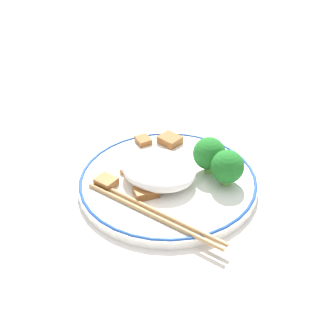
{
  "coord_description": "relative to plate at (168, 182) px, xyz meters",
  "views": [
    {
      "loc": [
        0.29,
        -0.47,
        0.43
      ],
      "look_at": [
        0.0,
        0.0,
        0.03
      ],
      "focal_mm": 50.0,
      "sensor_mm": 36.0,
      "label": 1
    }
  ],
  "objects": [
    {
      "name": "meat_near_front",
      "position": [
        -0.09,
        0.06,
        0.01
      ],
      "size": [
        0.03,
        0.03,
        0.01
      ],
      "color": "brown",
      "rests_on": "plate"
    },
    {
      "name": "meat_near_left",
      "position": [
        -0.05,
        0.09,
        0.01
      ],
      "size": [
        0.04,
        0.03,
        0.01
      ],
      "color": "brown",
      "rests_on": "plate"
    },
    {
      "name": "plate",
      "position": [
        0.0,
        0.0,
        0.0
      ],
      "size": [
        0.27,
        0.27,
        0.02
      ],
      "color": "white",
      "rests_on": "ground_plane"
    },
    {
      "name": "meat_mid_left",
      "position": [
        -0.01,
        0.03,
        0.01
      ],
      "size": [
        0.04,
        0.04,
        0.01
      ],
      "color": "brown",
      "rests_on": "plate"
    },
    {
      "name": "meat_on_rice_edge",
      "position": [
        -0.01,
        -0.05,
        0.01
      ],
      "size": [
        0.04,
        0.04,
        0.01
      ],
      "color": "brown",
      "rests_on": "plate"
    },
    {
      "name": "chopsticks",
      "position": [
        0.03,
        -0.08,
        0.01
      ],
      "size": [
        0.22,
        0.03,
        0.01
      ],
      "color": "#AD8451",
      "rests_on": "plate"
    },
    {
      "name": "broccoli_back_left",
      "position": [
        0.08,
        0.04,
        0.04
      ],
      "size": [
        0.05,
        0.05,
        0.05
      ],
      "color": "#72AD4C",
      "rests_on": "plate"
    },
    {
      "name": "rice_mound",
      "position": [
        -0.01,
        -0.01,
        0.02
      ],
      "size": [
        0.11,
        0.09,
        0.04
      ],
      "color": "white",
      "rests_on": "plate"
    },
    {
      "name": "meat_near_right",
      "position": [
        -0.07,
        -0.06,
        0.01
      ],
      "size": [
        0.03,
        0.03,
        0.01
      ],
      "color": "#995B28",
      "rests_on": "plate"
    },
    {
      "name": "broccoli_back_center",
      "position": [
        0.04,
        0.05,
        0.04
      ],
      "size": [
        0.05,
        0.05,
        0.06
      ],
      "color": "#72AD4C",
      "rests_on": "plate"
    },
    {
      "name": "meat_near_back",
      "position": [
        -0.06,
        -0.01,
        0.01
      ],
      "size": [
        0.02,
        0.04,
        0.01
      ],
      "color": "#9E6633",
      "rests_on": "plate"
    },
    {
      "name": "ground_plane",
      "position": [
        0.0,
        0.0,
        -0.01
      ],
      "size": [
        3.0,
        3.0,
        0.0
      ],
      "primitive_type": "plane",
      "color": "silver"
    }
  ]
}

